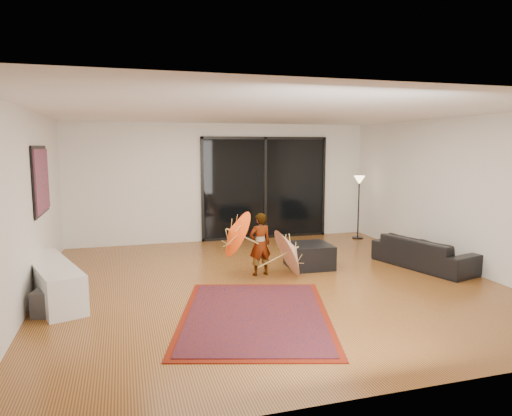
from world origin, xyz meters
name	(u,v)px	position (x,y,z in m)	size (l,w,h in m)	color
floor	(270,282)	(0.00, 0.00, 0.00)	(7.00, 7.00, 0.00)	#A4632D
ceiling	(271,112)	(0.00, 0.00, 2.70)	(7.00, 7.00, 0.00)	white
wall_back	(223,182)	(0.00, 3.50, 1.35)	(7.00, 7.00, 0.00)	silver
wall_front	(399,245)	(0.00, -3.50, 1.35)	(7.00, 7.00, 0.00)	silver
wall_left	(27,207)	(-3.50, 0.00, 1.35)	(7.00, 7.00, 0.00)	silver
wall_right	(456,193)	(3.50, 0.00, 1.35)	(7.00, 7.00, 0.00)	silver
sliding_door	(265,188)	(1.00, 3.47, 1.20)	(3.06, 0.07, 2.40)	black
painting	(41,180)	(-3.46, 1.00, 1.65)	(0.04, 1.28, 1.08)	black
media_console	(53,281)	(-3.25, 0.06, 0.27)	(0.49, 1.95, 0.54)	white
speaker	(46,303)	(-3.25, -0.59, 0.17)	(0.29, 0.29, 0.33)	#424244
persian_rug	(255,315)	(-0.65, -1.37, 0.01)	(2.56, 3.07, 0.02)	#621508
sofa	(424,252)	(2.95, 0.08, 0.27)	(1.87, 0.73, 0.55)	black
ottoman	(309,256)	(0.96, 0.66, 0.22)	(0.75, 0.75, 0.43)	black
floor_lamp	(359,189)	(3.10, 2.77, 1.18)	(0.26, 0.26, 1.49)	black
child	(260,244)	(-0.04, 0.43, 0.54)	(0.39, 0.26, 1.07)	#999999
parasol_orange	(229,235)	(-0.59, 0.38, 0.73)	(0.53, 0.82, 0.86)	#FF490D
parasol_white	(296,246)	(0.56, 0.28, 0.50)	(0.52, 0.85, 0.92)	white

